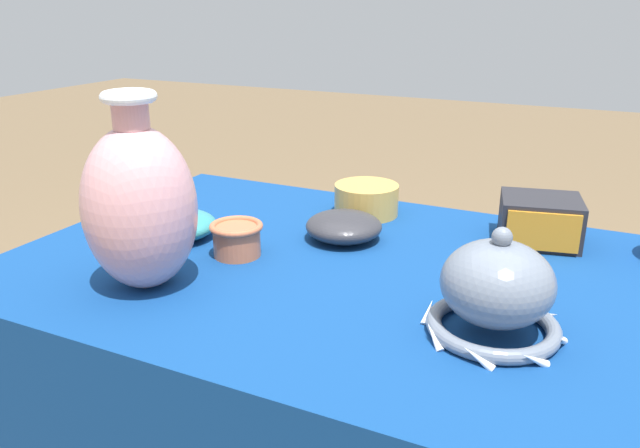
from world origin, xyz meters
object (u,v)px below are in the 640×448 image
vase_tall_bulbous (140,205)px  bowl_shallow_charcoal (344,226)px  mosaic_tile_box (540,220)px  bowl_shallow_teal (178,225)px  vase_dome_bell (496,292)px  pot_squat_ochre (366,199)px  cup_wide_terracotta (237,238)px

vase_tall_bulbous → bowl_shallow_charcoal: vase_tall_bulbous is taller
mosaic_tile_box → bowl_shallow_teal: 0.71m
vase_dome_bell → mosaic_tile_box: 0.40m
vase_dome_bell → mosaic_tile_box: bearing=88.7°
bowl_shallow_teal → vase_dome_bell: bearing=-9.9°
vase_dome_bell → bowl_shallow_teal: bearing=170.1°
pot_squat_ochre → cup_wide_terracotta: pot_squat_ochre is taller
vase_tall_bulbous → bowl_shallow_charcoal: bearing=57.7°
pot_squat_ochre → cup_wide_terracotta: 0.35m
vase_tall_bulbous → cup_wide_terracotta: 0.21m
vase_dome_bell → cup_wide_terracotta: 0.49m
mosaic_tile_box → cup_wide_terracotta: size_ratio=1.74×
vase_tall_bulbous → vase_dome_bell: (0.55, 0.09, -0.08)m
mosaic_tile_box → pot_squat_ochre: 0.36m
bowl_shallow_charcoal → pot_squat_ochre: bearing=96.2°
mosaic_tile_box → bowl_shallow_teal: mosaic_tile_box is taller
bowl_shallow_charcoal → cup_wide_terracotta: bearing=-132.2°
pot_squat_ochre → bowl_shallow_teal: bearing=-133.8°
vase_tall_bulbous → cup_wide_terracotta: vase_tall_bulbous is taller
bowl_shallow_teal → cup_wide_terracotta: size_ratio=1.55×
mosaic_tile_box → vase_tall_bulbous: bearing=-151.2°
bowl_shallow_teal → cup_wide_terracotta: 0.16m
bowl_shallow_charcoal → pot_squat_ochre: 0.16m
vase_dome_bell → pot_squat_ochre: (-0.35, 0.41, -0.03)m
vase_tall_bulbous → mosaic_tile_box: bearing=41.0°
vase_dome_bell → bowl_shallow_charcoal: size_ratio=1.33×
vase_dome_bell → bowl_shallow_charcoal: (-0.34, 0.24, -0.04)m
pot_squat_ochre → mosaic_tile_box: bearing=-1.8°
mosaic_tile_box → bowl_shallow_charcoal: mosaic_tile_box is taller
vase_tall_bulbous → mosaic_tile_box: vase_tall_bulbous is taller
bowl_shallow_charcoal → vase_dome_bell: bearing=-35.9°
pot_squat_ochre → bowl_shallow_teal: 0.41m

